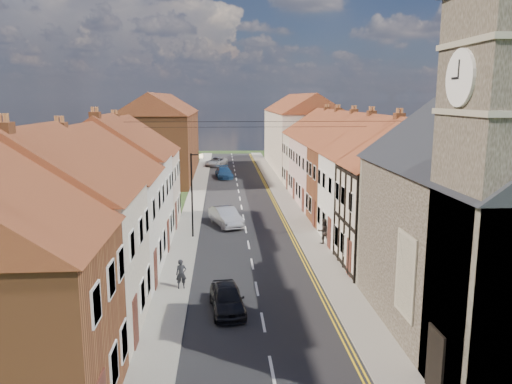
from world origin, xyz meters
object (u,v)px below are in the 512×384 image
Objects in this scene: lamppost at (193,190)px; car_far at (224,173)px; pedestrian_right at (323,231)px; car_distant at (216,162)px; pedestrian_left at (181,274)px; car_near at (227,298)px; church at (510,204)px; car_mid at (226,217)px.

car_far is (2.31, 27.19, -2.85)m from lamppost.
pedestrian_right is at bearing -83.32° from car_far.
car_distant is 41.28m from pedestrian_right.
lamppost is 10.25m from pedestrian_left.
car_distant is at bearing 85.25° from car_near.
car_distant is at bearing -91.62° from pedestrian_right.
church reaches higher than car_mid.
car_near is at bearing 44.77° from pedestrian_right.
lamppost is at bearing 94.07° from car_near.
church is 15.75m from pedestrian_right.
pedestrian_right reaches higher than car_near.
lamppost is 1.61× the size of car_near.
car_mid is at bearing 118.39° from church.
car_near is at bearing -69.49° from car_distant.
car_distant is at bearing 78.13° from pedestrian_left.
car_distant is at bearing 88.16° from lamppost.
pedestrian_right is at bearing 51.25° from car_near.
car_distant is (-0.99, 50.91, 0.03)m from car_near.
car_mid is 34.83m from car_distant.
lamppost is at bearing 78.97° from pedestrian_left.
pedestrian_left is (-2.45, -13.32, 0.16)m from car_mid.
car_near is 0.79× the size of car_far.
lamppost is 38.36m from car_distant.
pedestrian_left is (-13.31, 6.78, -4.99)m from church.
pedestrian_left is at bearing 124.43° from car_near.
car_distant is 3.12× the size of pedestrian_left.
car_mid is 2.57× the size of pedestrian_right.
car_mid reaches higher than car_near.
car_far is (-10.86, 43.87, -5.19)m from church.
church is 21.38m from lamppost.
car_near is at bearing -108.73° from car_mid.
church is 23.42m from car_mid.
church is 45.49m from car_far.
lamppost reaches higher than car_distant.
car_near is 0.84× the size of car_mid.
pedestrian_left is 11.80m from pedestrian_right.
lamppost is 3.47× the size of pedestrian_right.
pedestrian_left is (-2.45, -37.09, 0.21)m from car_far.
church reaches higher than lamppost.
lamppost reaches higher than car_far.
church is 9.85× the size of pedestrian_left.
car_near is at bearing -80.06° from lamppost.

